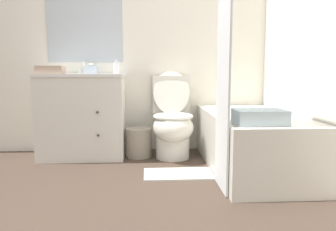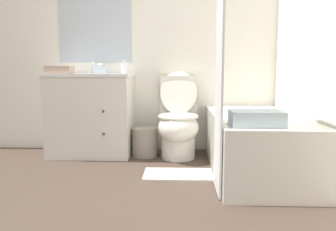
% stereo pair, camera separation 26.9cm
% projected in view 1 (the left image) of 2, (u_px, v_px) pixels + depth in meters
% --- Properties ---
extents(ground_plane, '(14.00, 14.00, 0.00)m').
position_uv_depth(ground_plane, '(166.00, 214.00, 2.00)').
color(ground_plane, '#47382D').
extents(wall_back, '(8.00, 0.06, 2.50)m').
position_uv_depth(wall_back, '(156.00, 36.00, 3.54)').
color(wall_back, white).
rests_on(wall_back, ground_plane).
extents(wall_right, '(0.05, 2.70, 2.50)m').
position_uv_depth(wall_right, '(304.00, 26.00, 2.75)').
color(wall_right, white).
rests_on(wall_right, ground_plane).
extents(vanity_cabinet, '(0.85, 0.56, 0.85)m').
position_uv_depth(vanity_cabinet, '(83.00, 115.00, 3.32)').
color(vanity_cabinet, silver).
rests_on(vanity_cabinet, ground_plane).
extents(sink_faucet, '(0.14, 0.12, 0.12)m').
position_uv_depth(sink_faucet, '(85.00, 70.00, 3.44)').
color(sink_faucet, silver).
rests_on(sink_faucet, vanity_cabinet).
extents(toilet, '(0.40, 0.66, 0.87)m').
position_uv_depth(toilet, '(172.00, 122.00, 3.30)').
color(toilet, silver).
rests_on(toilet, ground_plane).
extents(bathtub, '(0.73, 1.56, 0.49)m').
position_uv_depth(bathtub, '(250.00, 141.00, 2.93)').
color(bathtub, silver).
rests_on(bathtub, ground_plane).
extents(shower_curtain, '(0.02, 0.38, 1.94)m').
position_uv_depth(shower_curtain, '(224.00, 56.00, 2.31)').
color(shower_curtain, white).
rests_on(shower_curtain, ground_plane).
extents(wastebasket, '(0.26, 0.26, 0.29)m').
position_uv_depth(wastebasket, '(139.00, 142.00, 3.34)').
color(wastebasket, gray).
rests_on(wastebasket, ground_plane).
extents(tissue_box, '(0.12, 0.13, 0.11)m').
position_uv_depth(tissue_box, '(91.00, 69.00, 3.34)').
color(tissue_box, silver).
rests_on(tissue_box, vanity_cabinet).
extents(soap_dispenser, '(0.07, 0.07, 0.14)m').
position_uv_depth(soap_dispenser, '(117.00, 68.00, 3.35)').
color(soap_dispenser, silver).
rests_on(soap_dispenser, vanity_cabinet).
extents(hand_towel_folded, '(0.25, 0.17, 0.07)m').
position_uv_depth(hand_towel_folded, '(51.00, 70.00, 3.09)').
color(hand_towel_folded, tan).
rests_on(hand_towel_folded, vanity_cabinet).
extents(bath_towel_folded, '(0.35, 0.24, 0.10)m').
position_uv_depth(bath_towel_folded, '(260.00, 117.00, 2.31)').
color(bath_towel_folded, silver).
rests_on(bath_towel_folded, bathtub).
extents(bath_mat, '(0.58, 0.32, 0.02)m').
position_uv_depth(bath_mat, '(178.00, 174.00, 2.76)').
color(bath_mat, silver).
rests_on(bath_mat, ground_plane).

